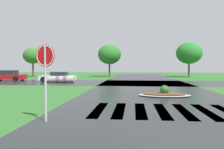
# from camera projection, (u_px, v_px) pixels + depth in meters

# --- Properties ---
(asphalt_roadway) EXTENTS (9.40, 80.00, 0.01)m
(asphalt_roadway) POSITION_uv_depth(u_px,v_px,m) (151.00, 94.00, 14.87)
(asphalt_roadway) COLOR #232628
(asphalt_roadway) RESTS_ON ground
(asphalt_cross_road) EXTENTS (90.00, 8.46, 0.01)m
(asphalt_cross_road) POSITION_uv_depth(u_px,v_px,m) (144.00, 83.00, 24.46)
(asphalt_cross_road) COLOR #232628
(asphalt_cross_road) RESTS_ON ground
(crosswalk_stripes) EXTENTS (5.85, 3.45, 0.01)m
(crosswalk_stripes) POSITION_uv_depth(u_px,v_px,m) (162.00, 111.00, 9.27)
(crosswalk_stripes) COLOR white
(crosswalk_stripes) RESTS_ON ground
(stop_sign) EXTENTS (0.73, 0.26, 2.63)m
(stop_sign) POSITION_uv_depth(u_px,v_px,m) (45.00, 64.00, 7.43)
(stop_sign) COLOR #B2B5BA
(stop_sign) RESTS_ON ground
(median_island) EXTENTS (3.25, 1.80, 0.68)m
(median_island) POSITION_uv_depth(u_px,v_px,m) (164.00, 94.00, 13.87)
(median_island) COLOR #9E9B93
(median_island) RESTS_ON ground
(car_silver_hatch) EXTENTS (4.28, 2.16, 1.19)m
(car_silver_hatch) POSITION_uv_depth(u_px,v_px,m) (58.00, 77.00, 26.49)
(car_silver_hatch) COLOR silver
(car_silver_hatch) RESTS_ON ground
(car_blue_compact) EXTENTS (4.54, 2.19, 1.35)m
(car_blue_compact) POSITION_uv_depth(u_px,v_px,m) (8.00, 76.00, 28.44)
(car_blue_compact) COLOR maroon
(car_blue_compact) RESTS_ON ground
(drainage_pipe_stack) EXTENTS (2.95, 0.84, 0.73)m
(drainage_pipe_stack) POSITION_uv_depth(u_px,v_px,m) (62.00, 79.00, 25.13)
(drainage_pipe_stack) COLOR #9E9B93
(drainage_pipe_stack) RESTS_ON ground
(background_treeline) EXTENTS (42.02, 5.58, 5.92)m
(background_treeline) POSITION_uv_depth(u_px,v_px,m) (165.00, 54.00, 37.30)
(background_treeline) COLOR #4C3823
(background_treeline) RESTS_ON ground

